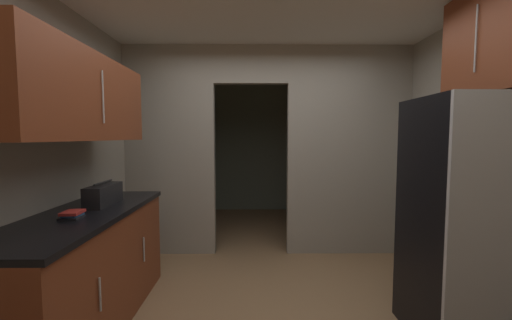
{
  "coord_description": "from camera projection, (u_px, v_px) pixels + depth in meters",
  "views": [
    {
      "loc": [
        -0.18,
        -2.34,
        1.49
      ],
      "look_at": [
        -0.16,
        0.71,
        1.26
      ],
      "focal_mm": 22.0,
      "sensor_mm": 36.0,
      "label": 1
    }
  ],
  "objects": [
    {
      "name": "book_stack",
      "position": [
        72.0,
        215.0,
        2.18
      ],
      "size": [
        0.14,
        0.15,
        0.05
      ],
      "color": "black",
      "rests_on": "lower_cabinet_run"
    },
    {
      "name": "upper_cabinet_counterside",
      "position": [
        78.0,
        97.0,
        2.3
      ],
      "size": [
        0.36,
        1.65,
        0.64
      ],
      "color": "brown"
    },
    {
      "name": "refrigerator",
      "position": [
        471.0,
        221.0,
        2.25
      ],
      "size": [
        0.78,
        0.73,
        1.77
      ],
      "color": "black",
      "rests_on": "ground"
    },
    {
      "name": "kitchen_overhead_slab",
      "position": [
        274.0,
        4.0,
        2.74
      ],
      "size": [
        3.97,
        7.25,
        0.06
      ],
      "primitive_type": "cube",
      "color": "silver"
    },
    {
      "name": "lower_cabinet_run",
      "position": [
        86.0,
        271.0,
        2.4
      ],
      "size": [
        0.63,
        1.83,
        0.92
      ],
      "color": "brown",
      "rests_on": "ground"
    },
    {
      "name": "upper_cabinet_fridgeside",
      "position": [
        501.0,
        39.0,
        2.26
      ],
      "size": [
        0.36,
        0.85,
        0.8
      ],
      "color": "brown"
    },
    {
      "name": "kitchen_partition",
      "position": [
        272.0,
        146.0,
        3.96
      ],
      "size": [
        3.57,
        0.12,
        2.62
      ],
      "color": "#9E998C",
      "rests_on": "ground"
    },
    {
      "name": "boombox",
      "position": [
        103.0,
        195.0,
        2.63
      ],
      "size": [
        0.16,
        0.43,
        0.2
      ],
      "color": "black",
      "rests_on": "lower_cabinet_run"
    },
    {
      "name": "adjoining_room_shell",
      "position": [
        263.0,
        147.0,
        5.7
      ],
      "size": [
        3.57,
        2.49,
        2.62
      ],
      "color": "gray",
      "rests_on": "ground"
    }
  ]
}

